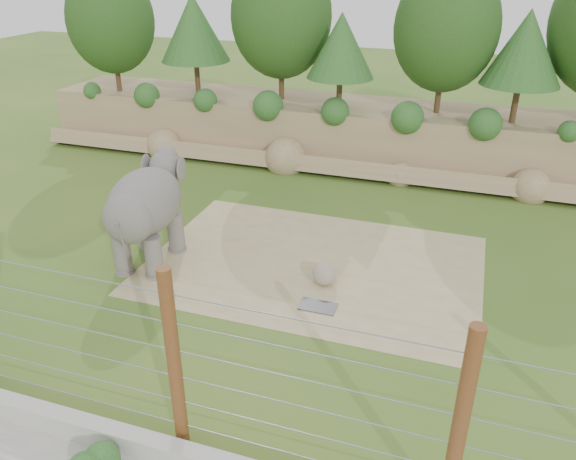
% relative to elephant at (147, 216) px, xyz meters
% --- Properties ---
extents(ground, '(90.00, 90.00, 0.00)m').
position_rel_elephant_xyz_m(ground, '(4.33, -1.61, -1.55)').
color(ground, '#356820').
rests_on(ground, ground).
extents(back_embankment, '(30.00, 5.52, 8.77)m').
position_rel_elephant_xyz_m(back_embankment, '(4.92, 11.06, 2.41)').
color(back_embankment, '#847454').
rests_on(back_embankment, ground).
extents(dirt_patch, '(10.00, 7.00, 0.02)m').
position_rel_elephant_xyz_m(dirt_patch, '(4.83, 1.39, -1.54)').
color(dirt_patch, tan).
rests_on(dirt_patch, ground).
extents(drain_grate, '(1.00, 0.60, 0.03)m').
position_rel_elephant_xyz_m(drain_grate, '(5.58, -0.78, -1.52)').
color(drain_grate, '#262628').
rests_on(drain_grate, dirt_patch).
extents(elephant, '(2.03, 3.99, 3.11)m').
position_rel_elephant_xyz_m(elephant, '(0.00, 0.00, 0.00)').
color(elephant, '#615B57').
rests_on(elephant, ground).
extents(stone_ball, '(0.68, 0.68, 0.68)m').
position_rel_elephant_xyz_m(stone_ball, '(5.42, 0.40, -1.20)').
color(stone_ball, gray).
rests_on(stone_ball, dirt_patch).
extents(retaining_wall, '(26.00, 0.35, 0.50)m').
position_rel_elephant_xyz_m(retaining_wall, '(4.33, -6.61, -1.30)').
color(retaining_wall, '#9F9C93').
rests_on(retaining_wall, ground).
extents(barrier_fence, '(20.26, 0.26, 4.00)m').
position_rel_elephant_xyz_m(barrier_fence, '(4.33, -6.11, 0.45)').
color(barrier_fence, '#5D3414').
rests_on(barrier_fence, ground).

